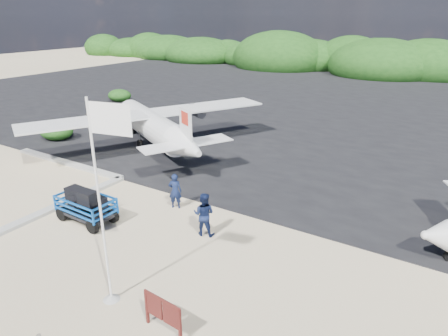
# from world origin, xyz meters

# --- Properties ---
(ground) EXTENTS (160.00, 160.00, 0.00)m
(ground) POSITION_xyz_m (0.00, 0.00, 0.00)
(ground) COLOR beige
(asphalt_apron) EXTENTS (90.00, 50.00, 0.04)m
(asphalt_apron) POSITION_xyz_m (0.00, 30.00, 0.00)
(asphalt_apron) COLOR #B2B2B2
(asphalt_apron) RESTS_ON ground
(lagoon) EXTENTS (9.00, 7.00, 0.40)m
(lagoon) POSITION_xyz_m (-9.00, 1.50, 0.00)
(lagoon) COLOR #B2B2B2
(lagoon) RESTS_ON ground
(vegetation_band) EXTENTS (124.00, 8.00, 4.40)m
(vegetation_band) POSITION_xyz_m (0.00, 55.00, 0.00)
(vegetation_band) COLOR #B2B2B2
(vegetation_band) RESTS_ON ground
(baggage_cart) EXTENTS (2.84, 1.66, 1.41)m
(baggage_cart) POSITION_xyz_m (-2.24, 0.85, 0.00)
(baggage_cart) COLOR blue
(baggage_cart) RESTS_ON ground
(flagpole) EXTENTS (1.40, 0.82, 6.55)m
(flagpole) POSITION_xyz_m (2.55, -2.25, 0.00)
(flagpole) COLOR white
(flagpole) RESTS_ON ground
(signboard) EXTENTS (1.48, 0.25, 1.21)m
(signboard) POSITION_xyz_m (4.89, -2.45, 0.00)
(signboard) COLOR #5B1E1A
(signboard) RESTS_ON ground
(crew_a) EXTENTS (0.74, 0.63, 1.71)m
(crew_a) POSITION_xyz_m (0.21, 3.96, 0.85)
(crew_a) COLOR #111D42
(crew_a) RESTS_ON ground
(crew_b) EXTENTS (1.07, 0.93, 1.87)m
(crew_b) POSITION_xyz_m (2.75, 2.67, 0.93)
(crew_b) COLOR #111D42
(crew_b) RESTS_ON ground
(aircraft_small) EXTENTS (9.00, 9.00, 2.39)m
(aircraft_small) POSITION_xyz_m (-6.76, 29.17, 0.00)
(aircraft_small) COLOR #B2B2B2
(aircraft_small) RESTS_ON ground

